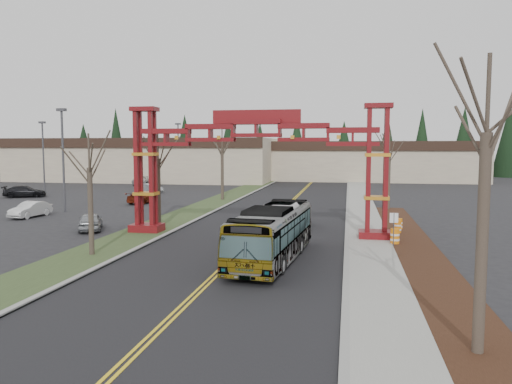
% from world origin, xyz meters
% --- Properties ---
extents(ground, '(200.00, 200.00, 0.00)m').
position_xyz_m(ground, '(0.00, 0.00, 0.00)').
color(ground, black).
rests_on(ground, ground).
extents(road, '(12.00, 110.00, 0.02)m').
position_xyz_m(road, '(0.00, 25.00, 0.01)').
color(road, black).
rests_on(road, ground).
extents(lane_line_left, '(0.12, 100.00, 0.01)m').
position_xyz_m(lane_line_left, '(-0.12, 25.00, 0.03)').
color(lane_line_left, yellow).
rests_on(lane_line_left, road).
extents(lane_line_right, '(0.12, 100.00, 0.01)m').
position_xyz_m(lane_line_right, '(0.12, 25.00, 0.03)').
color(lane_line_right, yellow).
rests_on(lane_line_right, road).
extents(curb_right, '(0.30, 110.00, 0.15)m').
position_xyz_m(curb_right, '(6.15, 25.00, 0.07)').
color(curb_right, gray).
rests_on(curb_right, ground).
extents(sidewalk_right, '(2.60, 110.00, 0.14)m').
position_xyz_m(sidewalk_right, '(7.60, 25.00, 0.08)').
color(sidewalk_right, gray).
rests_on(sidewalk_right, ground).
extents(landscape_strip, '(2.60, 50.00, 0.12)m').
position_xyz_m(landscape_strip, '(10.20, 10.00, 0.06)').
color(landscape_strip, black).
rests_on(landscape_strip, ground).
extents(grass_median, '(4.00, 110.00, 0.08)m').
position_xyz_m(grass_median, '(-8.00, 25.00, 0.04)').
color(grass_median, '#304020').
rests_on(grass_median, ground).
extents(curb_left, '(0.30, 110.00, 0.15)m').
position_xyz_m(curb_left, '(-6.15, 25.00, 0.07)').
color(curb_left, gray).
rests_on(curb_left, ground).
extents(gateway_arch, '(18.20, 1.60, 8.90)m').
position_xyz_m(gateway_arch, '(0.00, 18.00, 5.98)').
color(gateway_arch, '#600C15').
rests_on(gateway_arch, ground).
extents(retail_building_west, '(46.00, 22.30, 7.50)m').
position_xyz_m(retail_building_west, '(-30.00, 71.96, 3.76)').
color(retail_building_west, tan).
rests_on(retail_building_west, ground).
extents(retail_building_east, '(38.00, 20.30, 7.00)m').
position_xyz_m(retail_building_east, '(10.00, 79.95, 3.51)').
color(retail_building_east, tan).
rests_on(retail_building_east, ground).
extents(conifer_treeline, '(116.10, 5.60, 13.00)m').
position_xyz_m(conifer_treeline, '(0.25, 92.00, 6.49)').
color(conifer_treeline, black).
rests_on(conifer_treeline, ground).
extents(transit_bus, '(3.38, 10.83, 2.97)m').
position_xyz_m(transit_bus, '(2.22, 10.86, 1.48)').
color(transit_bus, '#B9BCC2').
rests_on(transit_bus, ground).
extents(silver_sedan, '(2.08, 4.83, 1.55)m').
position_xyz_m(silver_sedan, '(2.30, 22.00, 0.77)').
color(silver_sedan, '#A5A8AD').
rests_on(silver_sedan, ground).
extents(parked_car_near_a, '(3.08, 4.22, 1.34)m').
position_xyz_m(parked_car_near_a, '(-12.38, 18.00, 0.67)').
color(parked_car_near_a, '#96999C').
rests_on(parked_car_near_a, ground).
extents(parked_car_near_b, '(1.83, 4.23, 1.35)m').
position_xyz_m(parked_car_near_b, '(-20.97, 23.29, 0.68)').
color(parked_car_near_b, white).
rests_on(parked_car_near_b, ground).
extents(parked_car_mid_a, '(2.54, 4.71, 1.30)m').
position_xyz_m(parked_car_mid_a, '(-15.62, 35.16, 0.65)').
color(parked_car_mid_a, maroon).
rests_on(parked_car_mid_a, ground).
extents(parked_car_far_a, '(4.00, 2.61, 1.24)m').
position_xyz_m(parked_car_far_a, '(-19.51, 46.43, 0.62)').
color(parked_car_far_a, '#9FA3A6').
rests_on(parked_car_far_a, ground).
extents(parked_car_far_b, '(3.20, 5.51, 1.44)m').
position_xyz_m(parked_car_far_b, '(-25.13, 58.54, 0.72)').
color(parked_car_far_b, silver).
rests_on(parked_car_far_b, ground).
extents(parked_car_far_c, '(5.22, 3.75, 1.40)m').
position_xyz_m(parked_car_far_c, '(-32.29, 38.48, 0.70)').
color(parked_car_far_c, black).
rests_on(parked_car_far_c, ground).
extents(bare_tree_median_near, '(2.90, 2.90, 6.87)m').
position_xyz_m(bare_tree_median_near, '(-8.00, 10.19, 4.93)').
color(bare_tree_median_near, '#382D26').
rests_on(bare_tree_median_near, ground).
extents(bare_tree_median_mid, '(3.03, 3.03, 7.22)m').
position_xyz_m(bare_tree_median_mid, '(-8.00, 20.40, 5.19)').
color(bare_tree_median_mid, '#382D26').
rests_on(bare_tree_median_mid, ground).
extents(bare_tree_median_far, '(3.47, 3.47, 8.16)m').
position_xyz_m(bare_tree_median_far, '(-8.00, 39.81, 5.84)').
color(bare_tree_median_far, '#382D26').
rests_on(bare_tree_median_far, ground).
extents(bare_tree_right_near, '(3.35, 3.35, 8.76)m').
position_xyz_m(bare_tree_right_near, '(10.00, -0.19, 6.49)').
color(bare_tree_right_near, '#382D26').
rests_on(bare_tree_right_near, ground).
extents(bare_tree_right_far, '(2.91, 2.91, 7.50)m').
position_xyz_m(bare_tree_right_far, '(10.00, 34.08, 5.54)').
color(bare_tree_right_far, '#382D26').
rests_on(bare_tree_right_far, ground).
extents(light_pole_near, '(0.83, 0.42, 9.62)m').
position_xyz_m(light_pole_near, '(-19.86, 26.85, 5.57)').
color(light_pole_near, '#3F3F44').
rests_on(light_pole_near, ground).
extents(light_pole_mid, '(0.80, 0.40, 9.26)m').
position_xyz_m(light_pole_mid, '(-31.83, 41.84, 5.35)').
color(light_pole_mid, '#3F3F44').
rests_on(light_pole_mid, ground).
extents(light_pole_far, '(0.85, 0.43, 9.83)m').
position_xyz_m(light_pole_far, '(-20.76, 61.25, 5.68)').
color(light_pole_far, '#3F3F44').
rests_on(light_pole_far, ground).
extents(street_sign, '(0.49, 0.06, 2.17)m').
position_xyz_m(street_sign, '(8.90, 15.30, 1.56)').
color(street_sign, '#3F3F44').
rests_on(street_sign, ground).
extents(barrel_south, '(0.57, 0.57, 1.05)m').
position_xyz_m(barrel_south, '(9.08, 16.37, 0.52)').
color(barrel_south, orange).
rests_on(barrel_south, ground).
extents(barrel_mid, '(0.55, 0.55, 1.01)m').
position_xyz_m(barrel_mid, '(9.60, 20.38, 0.50)').
color(barrel_mid, orange).
rests_on(barrel_mid, ground).
extents(barrel_north, '(0.48, 0.48, 0.90)m').
position_xyz_m(barrel_north, '(9.87, 21.98, 0.45)').
color(barrel_north, orange).
rests_on(barrel_north, ground).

